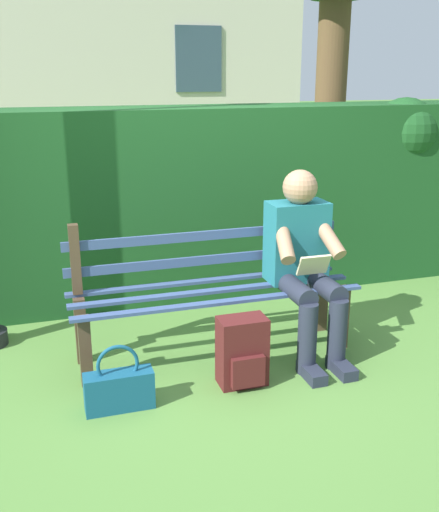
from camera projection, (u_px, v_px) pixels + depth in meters
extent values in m
plane|color=#517F38|center=(215.00, 354.00, 3.89)|extent=(60.00, 60.00, 0.00)
cube|color=#4C3828|center=(342.00, 317.00, 3.93)|extent=(0.07, 0.07, 0.43)
cube|color=#4C3828|center=(85.00, 351.00, 3.45)|extent=(0.07, 0.07, 0.43)
cube|color=#4C3828|center=(321.00, 301.00, 4.20)|extent=(0.07, 0.07, 0.43)
cube|color=#4C3828|center=(81.00, 330.00, 3.72)|extent=(0.07, 0.07, 0.43)
cube|color=#384C7A|center=(206.00, 281.00, 3.94)|extent=(1.82, 0.06, 0.02)
cube|color=#384C7A|center=(215.00, 291.00, 3.76)|extent=(1.82, 0.06, 0.02)
cube|color=#384C7A|center=(224.00, 302.00, 3.58)|extent=(1.82, 0.06, 0.02)
cube|color=#4C3828|center=(322.00, 238.00, 4.10)|extent=(0.06, 0.06, 0.44)
cube|color=#4C3828|center=(75.00, 259.00, 3.63)|extent=(0.06, 0.06, 0.44)
cube|color=#384C7A|center=(206.00, 260.00, 3.89)|extent=(1.82, 0.02, 0.06)
cube|color=#384C7A|center=(206.00, 235.00, 3.84)|extent=(1.82, 0.02, 0.06)
cube|color=#1E6672|center=(296.00, 242.00, 3.86)|extent=(0.38, 0.22, 0.52)
sphere|color=#A57A5B|center=(300.00, 187.00, 3.73)|extent=(0.22, 0.22, 0.22)
cylinder|color=#232838|center=(323.00, 286.00, 3.76)|extent=(0.13, 0.42, 0.13)
cylinder|color=#232838|center=(294.00, 289.00, 3.71)|extent=(0.13, 0.42, 0.13)
cylinder|color=#232838|center=(337.00, 334.00, 3.65)|extent=(0.12, 0.12, 0.45)
cylinder|color=#232838|center=(307.00, 338.00, 3.59)|extent=(0.12, 0.12, 0.45)
cube|color=#232838|center=(342.00, 368.00, 3.63)|extent=(0.10, 0.24, 0.07)
cube|color=#232838|center=(312.00, 373.00, 3.57)|extent=(0.10, 0.24, 0.07)
cylinder|color=#A57A5B|center=(328.00, 236.00, 3.75)|extent=(0.14, 0.32, 0.26)
cylinder|color=#A57A5B|center=(284.00, 240.00, 3.67)|extent=(0.14, 0.32, 0.26)
cube|color=beige|center=(314.00, 265.00, 3.64)|extent=(0.20, 0.07, 0.13)
cube|color=#19471E|center=(213.00, 201.00, 4.84)|extent=(5.59, 0.61, 1.50)
sphere|color=#19471E|center=(404.00, 131.00, 5.07)|extent=(0.55, 0.55, 0.55)
sphere|color=#19471E|center=(27.00, 151.00, 4.36)|extent=(0.49, 0.49, 0.49)
cylinder|color=brown|center=(331.00, 94.00, 7.01)|extent=(0.36, 0.36, 2.99)
cube|color=#334756|center=(199.00, 59.00, 11.30)|extent=(0.90, 0.04, 1.20)
cube|color=#4C1919|center=(242.00, 351.00, 3.47)|extent=(0.28, 0.17, 0.41)
cube|color=#4C1919|center=(248.00, 372.00, 3.40)|extent=(0.20, 0.04, 0.18)
cylinder|color=#4C1919|center=(250.00, 339.00, 3.58)|extent=(0.04, 0.04, 0.25)
cylinder|color=#4C1919|center=(223.00, 343.00, 3.53)|extent=(0.04, 0.04, 0.25)
cube|color=navy|center=(119.00, 391.00, 3.23)|extent=(0.37, 0.13, 0.21)
torus|color=navy|center=(118.00, 365.00, 3.18)|extent=(0.23, 0.02, 0.23)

